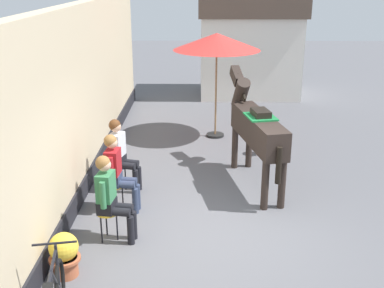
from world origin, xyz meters
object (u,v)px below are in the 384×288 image
Objects in this scene: seated_visitor_near at (110,194)px; spare_stool_white at (264,138)px; flower_planter_near at (64,254)px; seated_visitor_middle at (117,169)px; saddled_horse_center at (256,127)px; cafe_parasol at (217,42)px; seated_visitor_far at (120,151)px.

seated_visitor_near is 4.70m from spare_stool_white.
spare_stool_white is (3.29, 4.70, 0.07)m from flower_planter_near.
saddled_horse_center is (2.48, 1.18, 0.38)m from seated_visitor_middle.
cafe_parasol reaches higher than seated_visitor_middle.
seated_visitor_middle is at bearing -135.92° from spare_stool_white.
spare_stool_white is (1.05, -1.28, -1.96)m from cafe_parasol.
saddled_horse_center is at bearing 46.90° from flower_planter_near.
flower_planter_near is at bearing -117.27° from seated_visitor_near.
cafe_parasol is (1.89, 3.20, 1.59)m from seated_visitor_far.
seated_visitor_middle is 0.47× the size of saddled_horse_center.
spare_stool_white is at bearing 53.25° from seated_visitor_near.
seated_visitor_far is 4.04m from cafe_parasol.
saddled_horse_center is (2.55, 0.32, 0.38)m from seated_visitor_far.
seated_visitor_near is 1.85m from seated_visitor_far.
flower_planter_near is at bearing -133.10° from saddled_horse_center.
saddled_horse_center reaches higher than seated_visitor_far.
seated_visitor_near is 0.98m from seated_visitor_middle.
saddled_horse_center is 4.33m from flower_planter_near.
flower_planter_near is at bearing -125.01° from spare_stool_white.
flower_planter_near is (-0.43, -1.92, -0.44)m from seated_visitor_middle.
seated_visitor_near is 1.15m from flower_planter_near.
seated_visitor_near is 0.47× the size of saddled_horse_center.
seated_visitor_near is at bearing -86.54° from seated_visitor_middle.
seated_visitor_near is at bearing 62.73° from flower_planter_near.
cafe_parasol is at bearing 65.89° from seated_visitor_middle.
seated_visitor_near reaches higher than spare_stool_white.
cafe_parasol is at bearing 69.45° from flower_planter_near.
spare_stool_white is (2.86, 2.77, -0.38)m from seated_visitor_middle.
seated_visitor_middle is 0.86m from seated_visitor_far.
seated_visitor_far is 2.17× the size of flower_planter_near.
flower_planter_near is 6.70m from cafe_parasol.
seated_visitor_middle is 4.72m from cafe_parasol.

